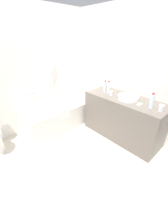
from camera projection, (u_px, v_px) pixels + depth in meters
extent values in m
plane|color=beige|center=(66.00, 153.00, 2.52)|extent=(3.86, 3.86, 0.00)
cube|color=silver|center=(24.00, 73.00, 2.77)|extent=(3.26, 0.10, 2.36)
cube|color=silver|center=(123.00, 72.00, 2.85)|extent=(0.10, 2.76, 2.36)
cube|color=silver|center=(62.00, 114.00, 3.26)|extent=(1.68, 0.67, 0.49)
cube|color=white|center=(61.00, 106.00, 3.17)|extent=(1.38, 0.48, 0.09)
cylinder|color=#A9A9AF|center=(83.00, 95.00, 3.52)|extent=(0.09, 0.03, 0.03)
cylinder|color=#A9A9AF|center=(51.00, 79.00, 3.12)|extent=(0.27, 0.03, 0.60)
cylinder|color=#A9A9AF|center=(33.00, 93.00, 2.94)|extent=(0.26, 0.03, 0.03)
cube|color=white|center=(65.00, 114.00, 2.88)|extent=(0.22, 0.03, 0.20)
cube|color=#6B6056|center=(122.00, 118.00, 2.79)|extent=(0.59, 1.50, 0.82)
cylinder|color=white|center=(128.00, 98.00, 2.53)|extent=(0.36, 0.36, 0.07)
cylinder|color=silver|center=(135.00, 95.00, 2.66)|extent=(0.02, 0.02, 0.07)
cylinder|color=silver|center=(134.00, 94.00, 2.61)|extent=(0.11, 0.02, 0.02)
cylinder|color=silver|center=(138.00, 96.00, 2.63)|extent=(0.03, 0.03, 0.04)
cylinder|color=silver|center=(132.00, 95.00, 2.70)|extent=(0.03, 0.03, 0.04)
cylinder|color=silver|center=(105.00, 87.00, 2.84)|extent=(0.06, 0.06, 0.21)
cylinder|color=red|center=(105.00, 81.00, 2.79)|extent=(0.03, 0.03, 0.02)
cylinder|color=silver|center=(152.00, 101.00, 2.20)|extent=(0.07, 0.07, 0.22)
cylinder|color=red|center=(154.00, 94.00, 2.15)|extent=(0.04, 0.04, 0.02)
cylinder|color=silver|center=(108.00, 88.00, 2.80)|extent=(0.06, 0.06, 0.22)
cylinder|color=red|center=(109.00, 82.00, 2.74)|extent=(0.03, 0.03, 0.02)
cylinder|color=white|center=(161.00, 108.00, 2.13)|extent=(0.08, 0.08, 0.10)
cylinder|color=white|center=(111.00, 93.00, 2.70)|extent=(0.07, 0.07, 0.08)
cube|color=white|center=(140.00, 104.00, 2.34)|extent=(0.09, 0.06, 0.02)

